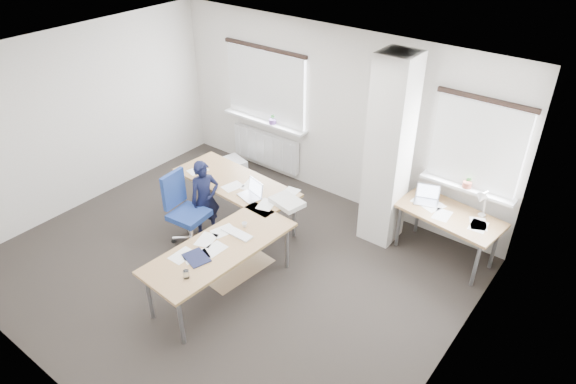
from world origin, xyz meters
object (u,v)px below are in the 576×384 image
Objects in this scene: desk_side at (449,216)px; task_chair at (188,224)px; desk_main at (232,214)px; person at (205,199)px.

task_chair is (-3.08, -1.95, -0.38)m from desk_side.
person is (-0.67, 0.15, -0.09)m from desk_main.
desk_main is at bearing 8.25° from task_chair.
task_chair is 0.92× the size of person.
desk_side reaches higher than desk_main.
desk_side is at bearing -37.38° from person.
desk_side is 3.44m from person.
desk_main is 2.95m from desk_side.
task_chair reaches higher than desk_main.
desk_side reaches higher than person.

